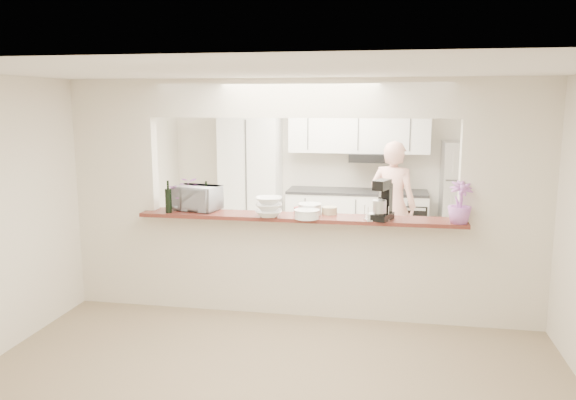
% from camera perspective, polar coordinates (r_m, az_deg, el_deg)
% --- Properties ---
extents(floor, '(6.00, 6.00, 0.00)m').
position_cam_1_polar(floor, '(6.22, 1.18, -11.36)').
color(floor, gray).
rests_on(floor, ground).
extents(tile_overlay, '(5.00, 2.90, 0.01)m').
position_cam_1_polar(tile_overlay, '(7.67, 3.01, -7.17)').
color(tile_overlay, beige).
rests_on(tile_overlay, floor).
extents(partition, '(5.00, 0.15, 2.50)m').
position_cam_1_polar(partition, '(5.85, 1.24, 2.29)').
color(partition, silver).
rests_on(partition, floor).
extents(bar_counter, '(3.40, 0.38, 1.09)m').
position_cam_1_polar(bar_counter, '(6.03, 1.20, -6.28)').
color(bar_counter, silver).
rests_on(bar_counter, floor).
extents(kitchen_cabinets, '(3.15, 0.62, 2.25)m').
position_cam_1_polar(kitchen_cabinets, '(8.62, 2.82, 1.35)').
color(kitchen_cabinets, white).
rests_on(kitchen_cabinets, floor).
extents(refrigerator, '(0.75, 0.70, 1.70)m').
position_cam_1_polar(refrigerator, '(8.57, 17.74, -0.00)').
color(refrigerator, '#B8B9BE').
rests_on(refrigerator, floor).
extents(flower_left, '(0.42, 0.39, 0.36)m').
position_cam_1_polar(flower_left, '(6.26, -10.53, 0.68)').
color(flower_left, pink).
rests_on(flower_left, bar_counter).
extents(wine_bottle_a, '(0.06, 0.06, 0.32)m').
position_cam_1_polar(wine_bottle_a, '(6.21, -8.29, 0.13)').
color(wine_bottle_a, black).
rests_on(wine_bottle_a, bar_counter).
extents(wine_bottle_b, '(0.07, 0.07, 0.35)m').
position_cam_1_polar(wine_bottle_b, '(6.12, -12.05, -0.01)').
color(wine_bottle_b, black).
rests_on(wine_bottle_b, bar_counter).
extents(toaster_oven, '(0.54, 0.42, 0.27)m').
position_cam_1_polar(toaster_oven, '(6.22, -9.23, 0.21)').
color(toaster_oven, '#B0B0B6').
rests_on(toaster_oven, bar_counter).
extents(serving_bowls, '(0.32, 0.32, 0.20)m').
position_cam_1_polar(serving_bowls, '(5.79, -1.97, -0.73)').
color(serving_bowls, white).
rests_on(serving_bowls, bar_counter).
extents(plate_stack_a, '(0.25, 0.25, 0.11)m').
position_cam_1_polar(plate_stack_a, '(5.92, 2.23, -0.91)').
color(plate_stack_a, white).
rests_on(plate_stack_a, bar_counter).
extents(plate_stack_b, '(0.26, 0.26, 0.09)m').
position_cam_1_polar(plate_stack_b, '(5.71, 1.92, -1.43)').
color(plate_stack_b, white).
rests_on(plate_stack_b, bar_counter).
extents(red_bowl, '(0.13, 0.13, 0.06)m').
position_cam_1_polar(red_bowl, '(5.99, 1.24, -1.03)').
color(red_bowl, maroon).
rests_on(red_bowl, bar_counter).
extents(tan_bowl, '(0.16, 0.16, 0.08)m').
position_cam_1_polar(tan_bowl, '(5.95, 4.23, -1.07)').
color(tan_bowl, tan).
rests_on(tan_bowl, bar_counter).
extents(utensil_caddy, '(0.26, 0.20, 0.22)m').
position_cam_1_polar(utensil_caddy, '(5.68, 8.98, -1.14)').
color(utensil_caddy, silver).
rests_on(utensil_caddy, bar_counter).
extents(stand_mixer, '(0.26, 0.32, 0.41)m').
position_cam_1_polar(stand_mixer, '(5.71, 9.57, -0.18)').
color(stand_mixer, black).
rests_on(stand_mixer, bar_counter).
extents(flower_right, '(0.28, 0.28, 0.41)m').
position_cam_1_polar(flower_right, '(5.70, 17.07, -0.23)').
color(flower_right, '#C772D3').
rests_on(flower_right, bar_counter).
extents(person, '(0.74, 0.60, 1.75)m').
position_cam_1_polar(person, '(7.69, 10.58, -0.62)').
color(person, '#DFA191').
rests_on(person, floor).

